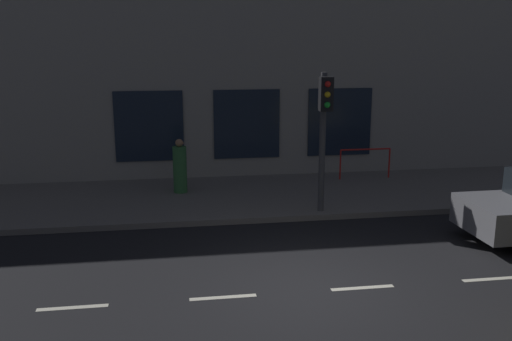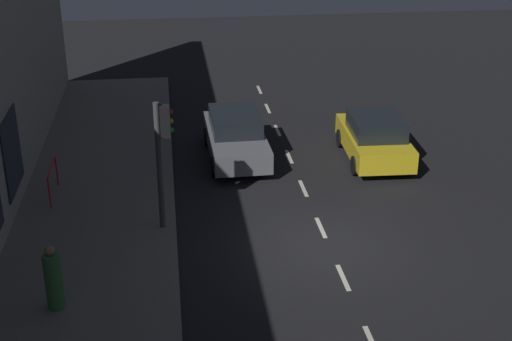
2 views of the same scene
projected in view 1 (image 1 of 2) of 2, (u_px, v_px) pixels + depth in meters
ground_plane at (310, 292)px, 10.24m from camera, size 60.00×60.00×0.00m
sidewalk at (257, 196)px, 16.24m from camera, size 4.50×32.00×0.15m
building_facade at (245, 54)px, 17.78m from camera, size 0.65×32.00×8.15m
lane_centre_line at (362, 288)px, 10.39m from camera, size 0.12×27.20×0.01m
traffic_light at (324, 121)px, 13.96m from camera, size 0.50×0.32×3.57m
pedestrian_0 at (180, 168)px, 16.23m from camera, size 0.52×0.52×1.58m
red_railing at (365, 157)px, 17.87m from camera, size 0.05×1.69×0.97m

